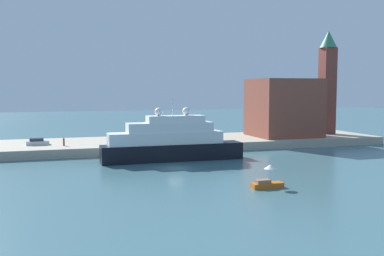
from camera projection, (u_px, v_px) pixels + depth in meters
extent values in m
plane|color=#3D6670|center=(176.00, 168.00, 71.68)|extent=(400.00, 400.00, 0.00)
cube|color=#ADA38E|center=(144.00, 144.00, 96.44)|extent=(110.00, 20.27, 1.76)
cube|color=black|center=(173.00, 152.00, 79.72)|extent=(25.79, 4.39, 3.05)
cube|color=white|center=(166.00, 138.00, 79.11)|extent=(20.63, 4.04, 2.17)
cube|color=white|center=(170.00, 127.00, 79.17)|extent=(15.47, 3.69, 1.71)
cube|color=white|center=(175.00, 119.00, 79.35)|extent=(10.32, 3.33, 1.23)
cylinder|color=silver|center=(173.00, 107.00, 79.01)|extent=(0.16, 0.16, 3.05)
sphere|color=white|center=(186.00, 111.00, 79.85)|extent=(1.46, 1.46, 1.46)
sphere|color=white|center=(159.00, 112.00, 78.31)|extent=(1.46, 1.46, 1.46)
cube|color=#C66019|center=(267.00, 185.00, 57.44)|extent=(4.27, 1.46, 0.68)
cube|color=#8C6647|center=(263.00, 181.00, 57.20)|extent=(1.88, 1.17, 0.46)
cylinder|color=#B2B2B2|center=(270.00, 176.00, 57.46)|extent=(0.06, 0.06, 1.82)
cone|color=white|center=(270.00, 167.00, 57.36)|extent=(1.62, 1.62, 0.57)
cube|color=brown|center=(284.00, 108.00, 104.42)|extent=(14.62, 13.40, 13.56)
cube|color=brown|center=(327.00, 91.00, 109.70)|extent=(3.28, 3.28, 21.37)
cone|color=#387A5B|center=(328.00, 39.00, 108.59)|extent=(4.27, 4.27, 4.17)
cube|color=silver|center=(38.00, 143.00, 88.21)|extent=(4.38, 1.89, 0.77)
cube|color=#262D33|center=(37.00, 140.00, 88.09)|extent=(2.63, 1.70, 0.59)
cylinder|color=maroon|center=(64.00, 142.00, 86.71)|extent=(0.36, 0.36, 1.45)
sphere|color=tan|center=(64.00, 138.00, 86.64)|extent=(0.24, 0.24, 0.24)
cylinder|color=black|center=(169.00, 142.00, 88.96)|extent=(0.36, 0.36, 0.81)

